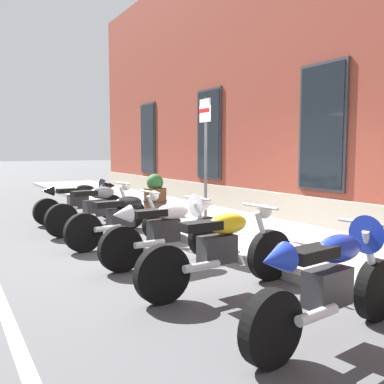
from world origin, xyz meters
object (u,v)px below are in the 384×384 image
Objects in this scene: motorcycle_black_naked at (124,219)px; barrel_planter at (155,196)px; motorcycle_black_sport at (84,199)px; motorcycle_blue_sport at (338,274)px; motorcycle_yellow_naked at (222,250)px; parking_sign at (205,144)px; motorcycle_grey_naked at (99,209)px; motorcycle_white_sport at (171,226)px.

motorcycle_black_naked is 2.16× the size of barrel_planter.
barrel_planter is (-2.46, 1.73, 0.08)m from motorcycle_black_naked.
motorcycle_blue_sport is (7.23, 0.15, 0.03)m from motorcycle_black_sport.
motorcycle_black_sport reaches higher than motorcycle_black_naked.
motorcycle_yellow_naked reaches higher than motorcycle_black_naked.
motorcycle_yellow_naked is (5.67, 0.01, -0.06)m from motorcycle_black_sport.
motorcycle_black_naked is 4.37m from motorcycle_blue_sport.
parking_sign is (-3.08, 1.67, 1.27)m from motorcycle_yellow_naked.
barrel_planter reaches higher than motorcycle_grey_naked.
motorcycle_black_sport is at bearing 175.18° from motorcycle_grey_naked.
motorcycle_black_naked is 1.00× the size of motorcycle_blue_sport.
motorcycle_black_naked is at bearing -35.13° from barrel_planter.
motorcycle_grey_naked is 1.39m from motorcycle_black_naked.
motorcycle_white_sport is 4.17m from barrel_planter.
barrel_planter is (-1.08, 1.74, 0.06)m from motorcycle_grey_naked.
barrel_planter is at bearing 158.17° from motorcycle_white_sport.
motorcycle_blue_sport is at bearing 2.78° from motorcycle_grey_naked.
barrel_planter is (-6.82, 1.46, -0.02)m from motorcycle_blue_sport.
parking_sign is at bearing 1.81° from barrel_planter.
barrel_planter is at bearing 167.94° from motorcycle_blue_sport.
barrel_planter reaches higher than motorcycle_blue_sport.
motorcycle_blue_sport reaches higher than motorcycle_grey_naked.
motorcycle_black_sport is 7.23m from motorcycle_blue_sport.
barrel_planter is at bearing 163.07° from motorcycle_yellow_naked.
parking_sign reaches higher than motorcycle_black_sport.
motorcycle_black_naked is (1.39, 0.00, -0.02)m from motorcycle_grey_naked.
motorcycle_grey_naked is at bearing -177.22° from motorcycle_blue_sport.
motorcycle_grey_naked is 1.03× the size of motorcycle_black_naked.
motorcycle_black_sport is 1.00× the size of motorcycle_grey_naked.
motorcycle_grey_naked reaches higher than motorcycle_yellow_naked.
motorcycle_grey_naked is 0.84× the size of parking_sign.
motorcycle_black_sport is 4.28m from motorcycle_white_sport.
motorcycle_white_sport is at bearing -178.24° from motorcycle_blue_sport.
motorcycle_black_naked is 2.23m from parking_sign.
motorcycle_yellow_naked is at bearing 2.68° from motorcycle_black_naked.
motorcycle_yellow_naked is at bearing -16.93° from barrel_planter.
parking_sign is at bearing 58.52° from motorcycle_grey_naked.
motorcycle_white_sport is at bearing 3.85° from motorcycle_grey_naked.
motorcycle_blue_sport reaches higher than motorcycle_black_naked.
parking_sign is 2.50m from barrel_planter.
motorcycle_grey_naked is at bearing -4.82° from motorcycle_black_sport.
motorcycle_black_naked is (2.87, -0.12, -0.07)m from motorcycle_black_sport.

